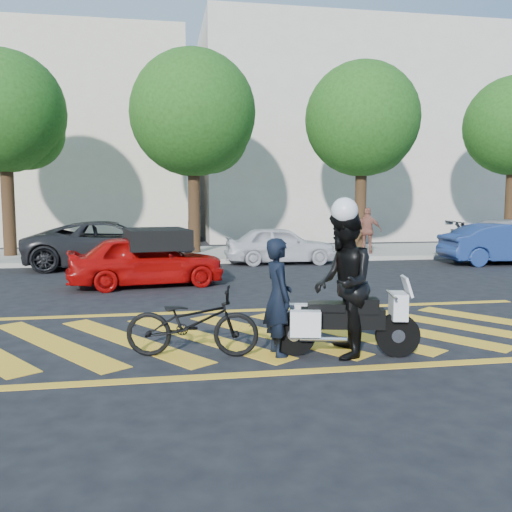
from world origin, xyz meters
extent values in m
plane|color=black|center=(0.00, 0.00, 0.00)|extent=(90.00, 90.00, 0.00)
cube|color=#9E998E|center=(0.00, 12.00, 0.07)|extent=(60.00, 5.00, 0.15)
cube|color=yellow|center=(-2.80, 0.00, 0.00)|extent=(2.43, 3.21, 0.01)
cube|color=yellow|center=(-1.70, 0.00, 0.00)|extent=(2.43, 3.21, 0.01)
cube|color=yellow|center=(-0.60, 0.00, 0.00)|extent=(2.43, 3.21, 0.01)
cube|color=yellow|center=(0.50, 0.00, 0.00)|extent=(2.43, 3.21, 0.01)
cube|color=yellow|center=(1.60, 0.00, 0.00)|extent=(2.43, 3.21, 0.01)
cube|color=yellow|center=(2.70, 0.00, 0.00)|extent=(2.43, 3.21, 0.01)
cube|color=yellow|center=(3.80, 0.00, 0.00)|extent=(2.43, 3.21, 0.01)
cube|color=yellow|center=(0.00, -1.90, 0.00)|extent=(12.00, 0.20, 0.01)
cube|color=yellow|center=(0.00, 1.90, 0.00)|extent=(12.00, 0.20, 0.01)
cube|color=beige|center=(-8.00, 21.00, 5.00)|extent=(16.00, 8.00, 10.00)
cube|color=beige|center=(9.00, 21.00, 5.50)|extent=(16.00, 8.00, 11.00)
cylinder|color=black|center=(-6.50, 12.00, 2.00)|extent=(0.44, 0.44, 4.00)
sphere|color=#1E4713|center=(-6.50, 12.00, 5.16)|extent=(4.20, 4.20, 4.20)
sphere|color=#1E4713|center=(-5.90, 12.30, 4.53)|extent=(2.73, 2.73, 2.73)
cylinder|color=black|center=(0.00, 12.00, 2.00)|extent=(0.44, 0.44, 4.00)
sphere|color=#1E4713|center=(0.00, 12.00, 5.26)|extent=(4.60, 4.60, 4.60)
sphere|color=#1E4713|center=(0.60, 12.30, 4.58)|extent=(2.99, 2.99, 2.99)
cylinder|color=black|center=(6.50, 12.00, 2.00)|extent=(0.44, 0.44, 4.00)
sphere|color=#1E4713|center=(6.50, 12.00, 5.21)|extent=(4.40, 4.40, 4.40)
sphere|color=#1E4713|center=(7.10, 12.30, 4.55)|extent=(2.86, 2.86, 2.86)
cylinder|color=black|center=(13.00, 12.00, 2.00)|extent=(0.44, 0.44, 4.00)
imported|color=black|center=(0.37, -1.11, 0.81)|extent=(0.45, 0.63, 1.63)
imported|color=black|center=(-0.80, -0.98, 0.48)|extent=(1.90, 0.95, 0.95)
cylinder|color=black|center=(0.59, -1.16, 0.30)|extent=(0.61, 0.26, 0.60)
cylinder|color=silver|center=(0.59, -1.16, 0.30)|extent=(0.21, 0.18, 0.18)
cylinder|color=black|center=(1.97, -1.47, 0.30)|extent=(0.61, 0.26, 0.60)
cylinder|color=silver|center=(1.97, -1.47, 0.30)|extent=(0.21, 0.18, 0.18)
cube|color=black|center=(1.24, -1.31, 0.53)|extent=(1.16, 0.48, 0.27)
cube|color=black|center=(1.50, -1.37, 0.71)|extent=(0.46, 0.36, 0.20)
cube|color=black|center=(1.02, -1.26, 0.69)|extent=(0.56, 0.41, 0.11)
cube|color=silver|center=(1.97, -1.47, 0.71)|extent=(0.28, 0.42, 0.36)
cube|color=silver|center=(0.79, -0.96, 0.50)|extent=(0.43, 0.25, 0.34)
cube|color=silver|center=(0.68, -1.42, 0.50)|extent=(0.43, 0.25, 0.34)
imported|color=black|center=(1.24, -1.32, 1.00)|extent=(0.96, 1.12, 2.01)
imported|color=#B00908|center=(-1.58, 5.25, 0.65)|extent=(3.99, 2.12, 1.29)
imported|color=black|center=(-2.77, 9.20, 0.73)|extent=(5.34, 2.65, 1.46)
imported|color=silver|center=(2.67, 9.20, 0.62)|extent=(3.70, 1.57, 1.25)
imported|color=navy|center=(9.90, 7.80, 0.67)|extent=(4.11, 1.60, 1.33)
imported|color=#985745|center=(6.21, 10.44, 0.99)|extent=(1.07, 0.81, 1.68)
camera|label=1|loc=(-1.18, -8.29, 2.17)|focal=38.00mm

